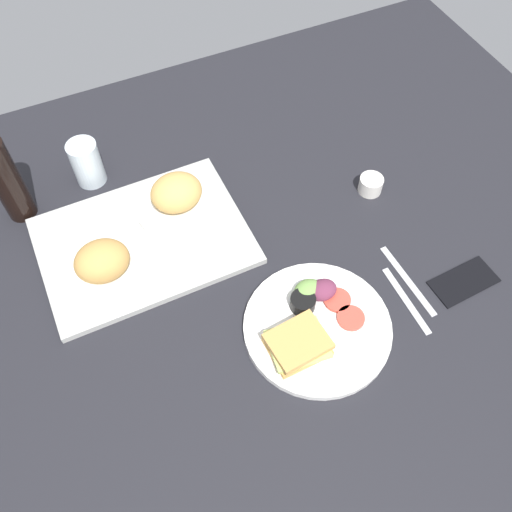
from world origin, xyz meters
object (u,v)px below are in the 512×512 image
(serving_tray, at_px, (144,241))
(drinking_glass, at_px, (87,163))
(soda_bottle, at_px, (6,181))
(plate_with_salad, at_px, (314,325))
(cell_phone, at_px, (464,281))
(espresso_cup, at_px, (371,185))
(knife, at_px, (408,280))
(fork, at_px, (406,300))
(bread_plate_far, at_px, (177,197))
(bread_plate_near, at_px, (103,265))

(serving_tray, xyz_separation_m, drinking_glass, (-0.05, 0.23, 0.05))
(serving_tray, relative_size, soda_bottle, 2.07)
(drinking_glass, bearing_deg, plate_with_salad, -62.77)
(cell_phone, bearing_deg, plate_with_salad, 170.68)
(plate_with_salad, relative_size, espresso_cup, 5.32)
(espresso_cup, relative_size, knife, 0.29)
(fork, xyz_separation_m, knife, (0.03, 0.04, 0.00))
(serving_tray, distance_m, fork, 0.58)
(bread_plate_far, distance_m, fork, 0.55)
(knife, bearing_deg, soda_bottle, 51.35)
(espresso_cup, distance_m, fork, 0.31)
(bread_plate_near, height_order, soda_bottle, soda_bottle)
(serving_tray, relative_size, fork, 2.65)
(drinking_glass, bearing_deg, serving_tray, -76.94)
(bread_plate_far, bearing_deg, serving_tray, -153.93)
(serving_tray, bearing_deg, drinking_glass, 103.06)
(fork, bearing_deg, serving_tray, 51.48)
(drinking_glass, xyz_separation_m, fork, (0.50, -0.60, -0.05))
(bread_plate_near, bearing_deg, cell_phone, -25.53)
(drinking_glass, relative_size, espresso_cup, 2.03)
(bread_plate_near, height_order, fork, bread_plate_near)
(bread_plate_far, distance_m, knife, 0.54)
(drinking_glass, xyz_separation_m, knife, (0.53, -0.56, -0.05))
(bread_plate_far, bearing_deg, plate_with_salad, -70.28)
(bread_plate_far, distance_m, drinking_glass, 0.24)
(plate_with_salad, xyz_separation_m, cell_phone, (0.34, -0.04, -0.01))
(drinking_glass, bearing_deg, bread_plate_near, -98.74)
(soda_bottle, bearing_deg, knife, -36.90)
(knife, bearing_deg, cell_phone, -118.11)
(soda_bottle, height_order, knife, soda_bottle)
(fork, bearing_deg, plate_with_salad, 84.18)
(bread_plate_far, height_order, cell_phone, bread_plate_far)
(cell_phone, bearing_deg, bread_plate_near, 151.28)
(bread_plate_far, relative_size, knife, 1.00)
(espresso_cup, bearing_deg, bread_plate_far, 163.82)
(soda_bottle, distance_m, espresso_cup, 0.82)
(bread_plate_near, height_order, cell_phone, bread_plate_near)
(soda_bottle, bearing_deg, bread_plate_far, -24.78)
(espresso_cup, bearing_deg, plate_with_salad, -137.65)
(bread_plate_near, height_order, knife, bread_plate_near)
(bread_plate_near, distance_m, fork, 0.63)
(serving_tray, height_order, bread_plate_near, bread_plate_near)
(serving_tray, relative_size, drinking_glass, 3.96)
(cell_phone, bearing_deg, soda_bottle, 141.15)
(serving_tray, height_order, bread_plate_far, bread_plate_far)
(bread_plate_far, xyz_separation_m, plate_with_salad, (0.14, -0.39, -0.04))
(fork, bearing_deg, bread_plate_near, 61.01)
(fork, bearing_deg, drinking_glass, 40.75)
(serving_tray, height_order, soda_bottle, soda_bottle)
(fork, bearing_deg, cell_phone, -94.51)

